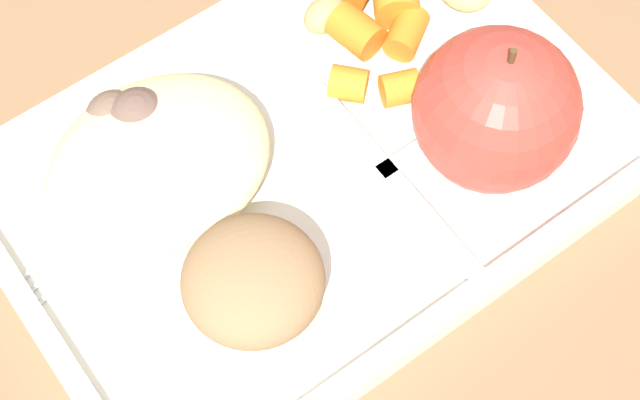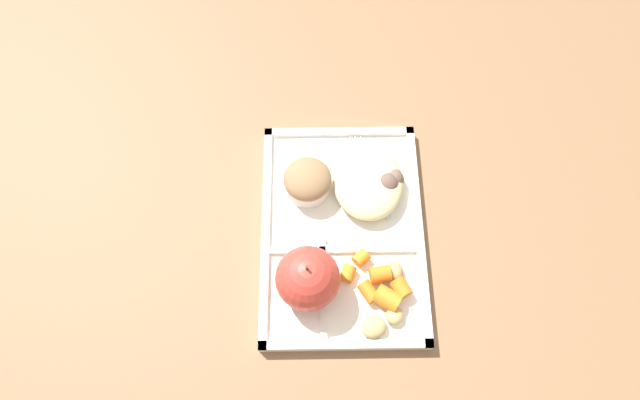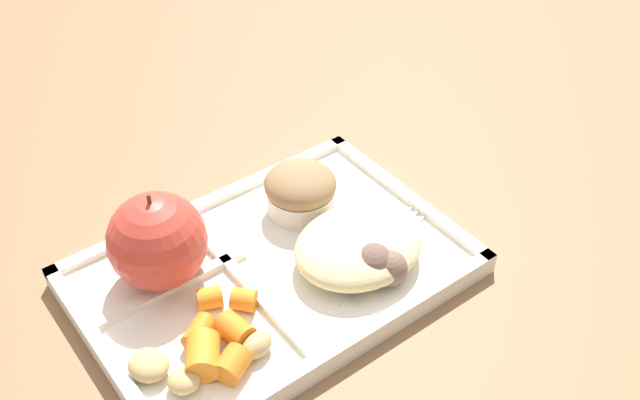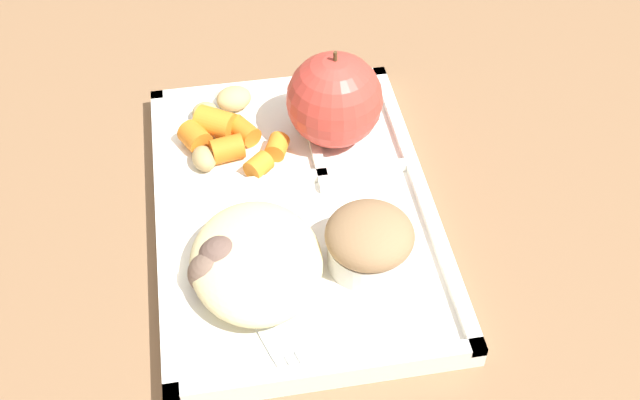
{
  "view_description": "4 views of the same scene",
  "coord_description": "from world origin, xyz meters",
  "px_view_note": "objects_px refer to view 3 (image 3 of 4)",
  "views": [
    {
      "loc": [
        0.15,
        0.22,
        0.5
      ],
      "look_at": [
        0.02,
        0.04,
        0.07
      ],
      "focal_mm": 55.44,
      "sensor_mm": 36.0,
      "label": 1
    },
    {
      "loc": [
        -0.29,
        0.04,
        0.78
      ],
      "look_at": [
        0.02,
        0.03,
        0.07
      ],
      "focal_mm": 30.7,
      "sensor_mm": 36.0,
      "label": 2
    },
    {
      "loc": [
        -0.26,
        -0.41,
        0.51
      ],
      "look_at": [
        0.05,
        -0.0,
        0.07
      ],
      "focal_mm": 41.5,
      "sensor_mm": 36.0,
      "label": 3
    },
    {
      "loc": [
        0.47,
        -0.06,
        0.53
      ],
      "look_at": [
        0.03,
        0.02,
        0.05
      ],
      "focal_mm": 44.65,
      "sensor_mm": 36.0,
      "label": 4
    }
  ],
  "objects_px": {
    "green_apple": "(157,241)",
    "plastic_fork": "(389,244)",
    "bran_muffin": "(300,190)",
    "lunch_tray": "(271,273)"
  },
  "relations": [
    {
      "from": "green_apple",
      "to": "plastic_fork",
      "type": "height_order",
      "value": "green_apple"
    },
    {
      "from": "plastic_fork",
      "to": "lunch_tray",
      "type": "bearing_deg",
      "value": 158.38
    },
    {
      "from": "lunch_tray",
      "to": "plastic_fork",
      "type": "bearing_deg",
      "value": -21.62
    },
    {
      "from": "lunch_tray",
      "to": "plastic_fork",
      "type": "height_order",
      "value": "lunch_tray"
    },
    {
      "from": "green_apple",
      "to": "lunch_tray",
      "type": "bearing_deg",
      "value": -30.96
    },
    {
      "from": "bran_muffin",
      "to": "plastic_fork",
      "type": "relative_size",
      "value": 0.46
    },
    {
      "from": "plastic_fork",
      "to": "bran_muffin",
      "type": "bearing_deg",
      "value": 111.47
    },
    {
      "from": "lunch_tray",
      "to": "plastic_fork",
      "type": "distance_m",
      "value": 0.12
    },
    {
      "from": "green_apple",
      "to": "plastic_fork",
      "type": "distance_m",
      "value": 0.22
    },
    {
      "from": "green_apple",
      "to": "plastic_fork",
      "type": "relative_size",
      "value": 0.63
    }
  ]
}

